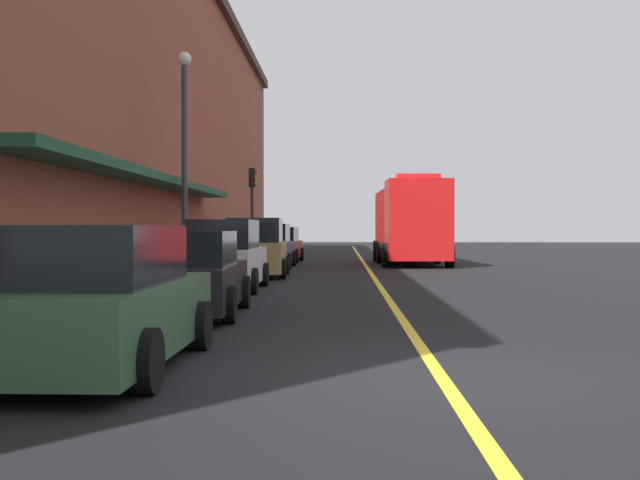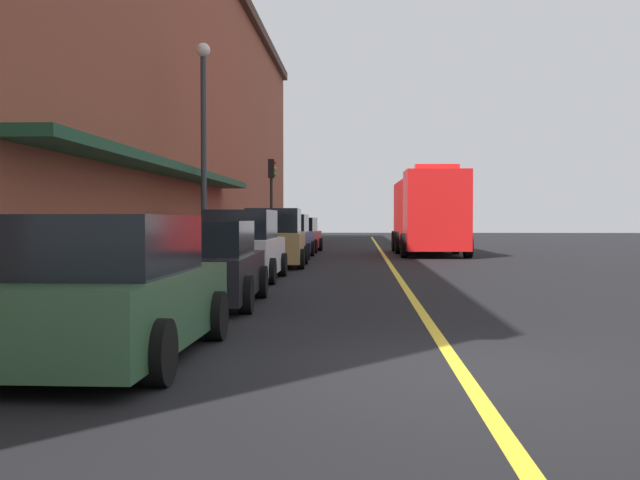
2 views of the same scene
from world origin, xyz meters
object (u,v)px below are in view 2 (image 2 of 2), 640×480
object	(u,v)px
parked_car_3	(274,240)
street_lamp_left	(204,129)
parking_meter_2	(136,246)
parked_car_4	(286,238)
parked_car_5	(298,236)
parking_meter_1	(213,237)
fire_truck	(428,214)
parking_meter_0	(166,242)
parked_car_2	(243,248)
parked_car_1	(203,265)
traffic_light_near	(272,186)
parked_car_0	(108,292)

from	to	relation	value
parked_car_3	street_lamp_left	world-z (taller)	street_lamp_left
parking_meter_2	street_lamp_left	bearing A→B (deg)	93.63
parked_car_4	parked_car_5	distance (m)	5.66
parking_meter_1	fire_truck	bearing A→B (deg)	58.67
parked_car_4	parking_meter_1	bearing A→B (deg)	171.33
parked_car_5	parking_meter_0	size ratio (longest dim) A/B	3.44
parked_car_3	parking_meter_0	distance (m)	8.53
parked_car_3	street_lamp_left	xyz separation A→B (m)	(-2.09, -1.23, 3.51)
parked_car_2	street_lamp_left	world-z (taller)	street_lamp_left
parked_car_4	fire_truck	size ratio (longest dim) A/B	0.56
parked_car_1	parked_car_2	size ratio (longest dim) A/B	0.98
parking_meter_2	traffic_light_near	bearing A→B (deg)	89.84
parked_car_3	traffic_light_near	world-z (taller)	traffic_light_near
fire_truck	parked_car_2	bearing A→B (deg)	-23.29
parked_car_3	parking_meter_0	xyz separation A→B (m)	(-1.49, -8.40, 0.17)
parked_car_1	parking_meter_0	bearing A→B (deg)	24.11
street_lamp_left	parked_car_2	bearing A→B (deg)	-66.38
parking_meter_0	parking_meter_1	bearing A→B (deg)	90.00
parked_car_1	parking_meter_1	bearing A→B (deg)	8.10
parked_car_5	street_lamp_left	bearing A→B (deg)	173.31
parked_car_5	street_lamp_left	size ratio (longest dim) A/B	0.66
parked_car_5	parking_meter_2	world-z (taller)	parked_car_5
parked_car_3	parked_car_4	bearing A→B (deg)	-0.06
traffic_light_near	fire_truck	bearing A→B (deg)	-19.10
fire_truck	street_lamp_left	distance (m)	13.35
parked_car_0	parking_meter_1	bearing A→B (deg)	6.65
parked_car_3	parking_meter_0	world-z (taller)	parked_car_3
parked_car_4	fire_truck	distance (m)	6.97
parked_car_3	parked_car_5	world-z (taller)	parked_car_3
parking_meter_1	street_lamp_left	distance (m)	3.79
parked_car_4	parked_car_5	size ratio (longest dim) A/B	1.05
fire_truck	street_lamp_left	xyz separation A→B (m)	(-7.95, -10.40, 2.60)
parked_car_3	parked_car_2	bearing A→B (deg)	176.65
parked_car_0	parking_meter_2	distance (m)	6.36
fire_truck	parking_meter_0	xyz separation A→B (m)	(-7.35, -17.57, -0.74)
parked_car_1	parked_car_4	xyz separation A→B (m)	(-0.12, 17.21, 0.09)
parked_car_2	parked_car_5	bearing A→B (deg)	-0.01
parked_car_1	parking_meter_2	xyz separation A→B (m)	(-1.46, 0.73, 0.33)
street_lamp_left	parked_car_5	bearing A→B (deg)	81.11
street_lamp_left	parking_meter_0	bearing A→B (deg)	-85.22
parked_car_1	street_lamp_left	world-z (taller)	street_lamp_left
parked_car_0	fire_truck	bearing A→B (deg)	-12.14
parked_car_0	parking_meter_2	size ratio (longest dim) A/B	3.35
parked_car_5	parking_meter_0	xyz separation A→B (m)	(-1.38, -19.84, 0.29)
parked_car_5	parking_meter_0	bearing A→B (deg)	178.21
parked_car_2	traffic_light_near	bearing A→B (deg)	4.35
parked_car_1	parked_car_2	bearing A→B (deg)	-0.19
parked_car_2	traffic_light_near	size ratio (longest dim) A/B	1.01
parked_car_2	fire_truck	distance (m)	15.99
parking_meter_0	parking_meter_1	size ratio (longest dim) A/B	1.00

